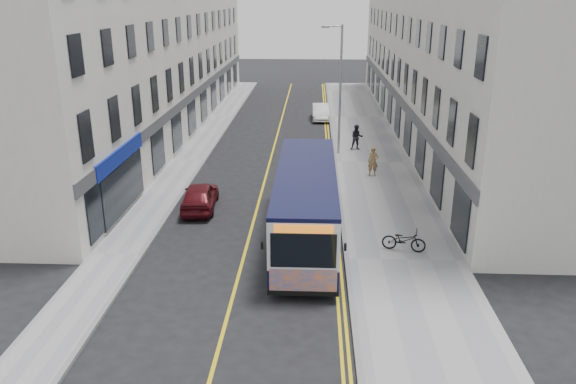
# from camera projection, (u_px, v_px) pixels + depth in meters

# --- Properties ---
(ground) EXTENTS (140.00, 140.00, 0.00)m
(ground) POSITION_uv_depth(u_px,v_px,m) (247.00, 246.00, 22.88)
(ground) COLOR black
(ground) RESTS_ON ground
(pavement_east) EXTENTS (4.50, 64.00, 0.12)m
(pavement_east) POSITION_uv_depth(u_px,v_px,m) (373.00, 163.00, 33.89)
(pavement_east) COLOR gray
(pavement_east) RESTS_ON ground
(pavement_west) EXTENTS (2.00, 64.00, 0.12)m
(pavement_west) POSITION_uv_depth(u_px,v_px,m) (188.00, 160.00, 34.38)
(pavement_west) COLOR gray
(pavement_west) RESTS_ON ground
(kerb_east) EXTENTS (0.18, 64.00, 0.13)m
(kerb_east) POSITION_uv_depth(u_px,v_px,m) (335.00, 162.00, 33.98)
(kerb_east) COLOR slate
(kerb_east) RESTS_ON ground
(kerb_west) EXTENTS (0.18, 64.00, 0.13)m
(kerb_west) POSITION_uv_depth(u_px,v_px,m) (205.00, 161.00, 34.34)
(kerb_west) COLOR slate
(kerb_west) RESTS_ON ground
(road_centre_line) EXTENTS (0.12, 64.00, 0.01)m
(road_centre_line) POSITION_uv_depth(u_px,v_px,m) (270.00, 162.00, 34.18)
(road_centre_line) COLOR gold
(road_centre_line) RESTS_ON ground
(road_dbl_yellow_inner) EXTENTS (0.10, 64.00, 0.01)m
(road_dbl_yellow_inner) POSITION_uv_depth(u_px,v_px,m) (328.00, 163.00, 34.03)
(road_dbl_yellow_inner) COLOR gold
(road_dbl_yellow_inner) RESTS_ON ground
(road_dbl_yellow_outer) EXTENTS (0.10, 64.00, 0.01)m
(road_dbl_yellow_outer) POSITION_uv_depth(u_px,v_px,m) (331.00, 163.00, 34.02)
(road_dbl_yellow_outer) COLOR gold
(road_dbl_yellow_outer) RESTS_ON ground
(terrace_east) EXTENTS (6.00, 46.00, 13.00)m
(terrace_east) POSITION_uv_depth(u_px,v_px,m) (439.00, 42.00, 39.99)
(terrace_east) COLOR silver
(terrace_east) RESTS_ON ground
(terrace_west) EXTENTS (6.00, 46.00, 13.00)m
(terrace_west) POSITION_uv_depth(u_px,v_px,m) (155.00, 40.00, 40.90)
(terrace_west) COLOR white
(terrace_west) RESTS_ON ground
(streetlamp) EXTENTS (1.32, 0.18, 8.00)m
(streetlamp) POSITION_uv_depth(u_px,v_px,m) (339.00, 86.00, 34.42)
(streetlamp) COLOR #999CA1
(streetlamp) RESTS_ON ground
(city_bus) EXTENTS (2.44, 10.42, 3.03)m
(city_bus) POSITION_uv_depth(u_px,v_px,m) (306.00, 202.00, 22.94)
(city_bus) COLOR black
(city_bus) RESTS_ON ground
(bicycle) EXTENTS (1.80, 0.97, 0.90)m
(bicycle) POSITION_uv_depth(u_px,v_px,m) (404.00, 240.00, 22.02)
(bicycle) COLOR black
(bicycle) RESTS_ON pavement_east
(pedestrian_near) EXTENTS (0.60, 0.41, 1.61)m
(pedestrian_near) POSITION_uv_depth(u_px,v_px,m) (373.00, 162.00, 31.09)
(pedestrian_near) COLOR olive
(pedestrian_near) RESTS_ON pavement_east
(pedestrian_far) EXTENTS (0.81, 0.64, 1.63)m
(pedestrian_far) POSITION_uv_depth(u_px,v_px,m) (357.00, 137.00, 36.32)
(pedestrian_far) COLOR black
(pedestrian_far) RESTS_ON pavement_east
(car_white) EXTENTS (1.43, 3.83, 1.25)m
(car_white) POSITION_uv_depth(u_px,v_px,m) (321.00, 112.00, 45.72)
(car_white) COLOR white
(car_white) RESTS_ON ground
(car_maroon) EXTENTS (1.77, 3.89, 1.30)m
(car_maroon) POSITION_uv_depth(u_px,v_px,m) (200.00, 196.00, 26.61)
(car_maroon) COLOR #500D13
(car_maroon) RESTS_ON ground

